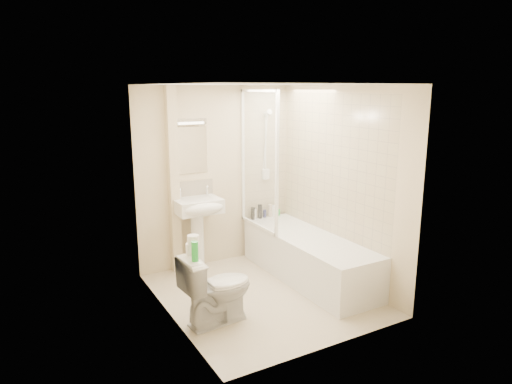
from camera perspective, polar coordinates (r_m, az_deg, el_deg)
floor at (r=5.47m, az=0.83°, el=-12.72°), size 2.50×2.50×0.00m
wall_back at (r=6.15m, az=-5.01°, el=1.95°), size 2.20×0.02×2.40m
wall_left at (r=4.63m, az=-10.98°, el=-1.92°), size 0.02×2.50×2.40m
wall_right at (r=5.69m, az=10.49°, el=0.87°), size 0.02×2.50×2.40m
ceiling at (r=4.93m, az=0.92°, el=13.32°), size 2.20×2.50×0.02m
tile_back at (r=6.45m, az=1.09°, el=4.52°), size 0.70×0.01×1.75m
tile_right at (r=5.75m, az=9.57°, el=3.32°), size 0.01×2.10×1.75m
pipe_boxing at (r=5.87m, az=-10.28°, el=1.26°), size 0.12×0.12×2.40m
splashback at (r=6.04m, az=-8.05°, el=0.02°), size 0.60×0.02×0.30m
mirror at (r=5.94m, az=-8.21°, el=5.19°), size 0.46×0.01×0.60m
strip_light at (r=5.88m, az=-8.25°, el=8.73°), size 0.42×0.07×0.07m
bathtub at (r=5.84m, az=6.54°, el=-7.98°), size 0.70×2.10×0.55m
shower_screen at (r=5.89m, az=0.32°, el=3.98°), size 0.04×0.92×1.80m
shower_fixture at (r=6.39m, az=1.28°, el=5.54°), size 0.10×0.16×0.99m
pedestal_sink at (r=5.90m, az=-7.17°, el=-2.76°), size 0.58×0.51×1.11m
bottle_black_a at (r=6.43m, az=-0.38°, el=-2.71°), size 0.06×0.06×0.17m
bottle_white_a at (r=6.44m, az=-0.21°, el=-2.78°), size 0.06×0.06×0.15m
bottle_black_b at (r=6.48m, az=0.51°, el=-2.44°), size 0.06×0.06×0.20m
bottle_blue at (r=6.53m, az=1.09°, el=-2.72°), size 0.05×0.05×0.11m
bottle_cream at (r=6.57m, az=1.77°, el=-2.32°), size 0.06×0.06×0.18m
bottle_white_b at (r=6.60m, az=2.17°, el=-2.36°), size 0.06×0.06×0.16m
bottle_green at (r=6.65m, az=2.77°, el=-2.55°), size 0.06×0.06×0.09m
toilet at (r=4.76m, az=-4.88°, el=-11.87°), size 0.55×0.81×0.75m
toilet_roll_lower at (r=4.60m, az=-8.01°, el=-7.05°), size 0.12×0.12×0.11m
toilet_roll_upper at (r=4.52m, az=-7.85°, el=-5.99°), size 0.12×0.12×0.10m
green_bottle at (r=4.41m, az=-7.65°, el=-7.37°), size 0.07×0.07×0.19m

